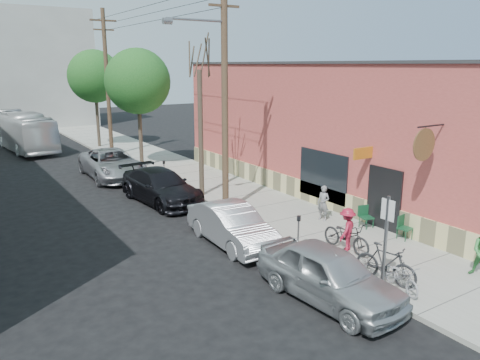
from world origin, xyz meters
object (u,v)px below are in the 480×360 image
parking_meter_near (298,227)px  tree_bare (201,134)px  patron_grey (323,203)px  bus (22,131)px  tree_leafy_far (95,76)px  car_1 (232,225)px  cyclist (347,230)px  sign_post (386,234)px  parked_bike_b (401,277)px  patio_chair_a (366,217)px  car_3 (112,164)px  parked_bike_a (386,264)px  car_0 (329,274)px  patio_chair_b (405,228)px  utility_pole_near (224,91)px  car_2 (161,186)px  parking_meter_far (164,168)px  tree_leafy_mid (138,81)px

parking_meter_near → tree_bare: bearing=86.1°
patron_grey → bus: 26.85m
parking_meter_near → tree_leafy_far: bearing=88.7°
car_1 → bus: bearing=98.8°
parking_meter_near → cyclist: (1.35, -0.98, -0.06)m
sign_post → tree_leafy_far: 29.09m
bus → parked_bike_b: bearing=-86.4°
patio_chair_a → car_3: (-5.54, 14.40, 0.24)m
patron_grey → car_1: 4.43m
cyclist → parked_bike_a: (-0.81, -2.39, -0.18)m
parked_bike_a → car_0: car_0 is taller
parked_bike_a → car_0: 2.01m
patio_chair_a → patio_chair_b: 1.68m
bus → tree_bare: bearing=-80.9°
car_0 → bus: bus is taller
utility_pole_near → car_1: 5.90m
parked_bike_b → car_0: size_ratio=0.34×
car_0 → car_2: car_0 is taller
car_0 → parking_meter_near: bearing=60.5°
parking_meter_near → utility_pole_near: (0.14, 5.22, 4.43)m
utility_pole_near → patron_grey: utility_pole_near is taller
patio_chair_a → parking_meter_near: bearing=-158.9°
patron_grey → car_2: size_ratio=0.27×
parking_meter_far → tree_bare: 4.00m
patron_grey → tree_leafy_mid: bearing=174.6°
tree_leafy_far → car_2: size_ratio=1.38×
sign_post → cyclist: sign_post is taller
cyclist → car_3: 15.97m
car_0 → patron_grey: bearing=44.5°
utility_pole_near → tree_leafy_far: 19.99m
parked_bike_b → car_0: bearing=171.4°
utility_pole_near → sign_post: bearing=-90.3°
cyclist → parked_bike_b: cyclist is taller
parked_bike_a → car_3: (-2.35, 18.05, 0.09)m
utility_pole_near → tree_bare: utility_pole_near is taller
utility_pole_near → car_2: size_ratio=1.86×
parking_meter_far → patio_chair_b: parking_meter_far is taller
car_2 → car_0: bearing=-95.5°
patio_chair_a → car_0: bearing=-130.3°
bus → patron_grey: bearing=-79.3°
patio_chair_b → car_3: bearing=99.5°
parked_bike_a → bus: (-5.15, 31.06, 0.71)m
parked_bike_b → car_2: (-1.97, 12.44, 0.22)m
parking_meter_near → patron_grey: bearing=33.2°
tree_leafy_mid → parked_bike_a: tree_leafy_mid is taller
tree_bare → bus: size_ratio=0.59×
parked_bike_b → car_1: 6.28m
parking_meter_far → car_2: (-1.45, -2.88, -0.20)m
utility_pole_near → tree_leafy_far: bearing=88.8°
tree_bare → car_0: bearing=-100.2°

